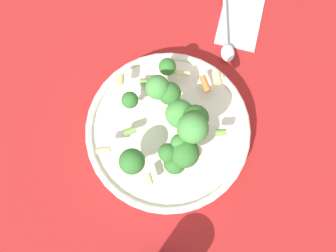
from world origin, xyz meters
TOP-DOWN VIEW (x-y plane):
  - ground_plane at (0.00, 0.00)m, footprint 3.00×3.00m
  - bowl at (0.00, 0.00)m, footprint 0.29×0.29m
  - pasta_salad at (0.01, -0.00)m, footprint 0.21×0.22m
  - napkin at (0.04, 0.27)m, footprint 0.10×0.13m
  - spoon at (0.02, 0.22)m, footprint 0.09×0.17m

SIDE VIEW (x-z plane):
  - ground_plane at x=0.00m, z-range 0.00..0.00m
  - napkin at x=0.04m, z-range 0.00..0.01m
  - spoon at x=0.02m, z-range 0.01..0.02m
  - bowl at x=0.00m, z-range 0.00..0.04m
  - pasta_salad at x=0.01m, z-range 0.04..0.14m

